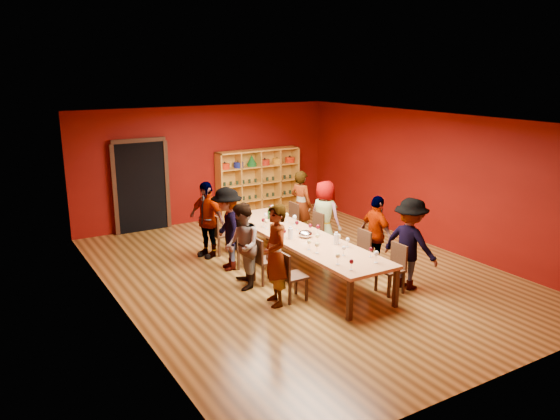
# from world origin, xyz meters

# --- Properties ---
(room_shell) EXTENTS (7.10, 9.10, 3.04)m
(room_shell) POSITION_xyz_m (0.00, 0.00, 1.50)
(room_shell) COLOR brown
(room_shell) RESTS_ON ground
(tasting_table) EXTENTS (1.10, 4.50, 0.75)m
(tasting_table) POSITION_xyz_m (0.00, 0.00, 0.70)
(tasting_table) COLOR tan
(tasting_table) RESTS_ON ground
(doorway) EXTENTS (1.40, 0.17, 2.30)m
(doorway) POSITION_xyz_m (-1.80, 4.43, 1.12)
(doorway) COLOR black
(doorway) RESTS_ON ground
(shelving_unit) EXTENTS (2.40, 0.40, 1.80)m
(shelving_unit) POSITION_xyz_m (1.40, 4.32, 0.98)
(shelving_unit) COLOR gold
(shelving_unit) RESTS_ON ground
(chair_person_left_1) EXTENTS (0.42, 0.42, 0.89)m
(chair_person_left_1) POSITION_xyz_m (-0.91, -1.01, 0.50)
(chair_person_left_1) COLOR black
(chair_person_left_1) RESTS_ON ground
(person_left_1) EXTENTS (0.59, 0.72, 1.76)m
(person_left_1) POSITION_xyz_m (-1.18, -1.01, 0.88)
(person_left_1) COLOR #567DB2
(person_left_1) RESTS_ON ground
(chair_person_left_2) EXTENTS (0.42, 0.42, 0.89)m
(chair_person_left_2) POSITION_xyz_m (-0.91, -0.07, 0.50)
(chair_person_left_2) COLOR black
(chair_person_left_2) RESTS_ON ground
(person_left_2) EXTENTS (0.65, 0.87, 1.59)m
(person_left_2) POSITION_xyz_m (-1.33, -0.07, 0.80)
(person_left_2) COLOR #4C4C51
(person_left_2) RESTS_ON ground
(chair_person_left_3) EXTENTS (0.42, 0.42, 0.89)m
(chair_person_left_3) POSITION_xyz_m (-0.91, 0.92, 0.50)
(chair_person_left_3) COLOR black
(chair_person_left_3) RESTS_ON ground
(person_left_3) EXTENTS (0.70, 1.16, 1.68)m
(person_left_3) POSITION_xyz_m (-1.15, 0.92, 0.84)
(person_left_3) COLOR #4F4F54
(person_left_3) RESTS_ON ground
(chair_person_left_4) EXTENTS (0.42, 0.42, 0.89)m
(chair_person_left_4) POSITION_xyz_m (-0.91, 1.85, 0.50)
(chair_person_left_4) COLOR black
(chair_person_left_4) RESTS_ON ground
(person_left_4) EXTENTS (0.75, 1.05, 1.64)m
(person_left_4) POSITION_xyz_m (-1.19, 1.85, 0.82)
(person_left_4) COLOR pink
(person_left_4) RESTS_ON ground
(chair_person_right_0) EXTENTS (0.42, 0.42, 0.89)m
(chair_person_right_0) POSITION_xyz_m (0.91, -1.65, 0.50)
(chair_person_right_0) COLOR black
(chair_person_right_0) RESTS_ON ground
(person_right_0) EXTENTS (0.69, 1.17, 1.69)m
(person_right_0) POSITION_xyz_m (1.27, -1.65, 0.85)
(person_right_0) COLOR pink
(person_right_0) RESTS_ON ground
(chair_person_right_1) EXTENTS (0.42, 0.42, 0.89)m
(chair_person_right_1) POSITION_xyz_m (0.91, -0.68, 0.50)
(chair_person_right_1) COLOR black
(chair_person_right_1) RESTS_ON ground
(person_right_1) EXTENTS (0.44, 0.91, 1.53)m
(person_right_1) POSITION_xyz_m (1.32, -0.68, 0.77)
(person_right_1) COLOR #C7858F
(person_right_1) RESTS_ON ground
(chair_person_right_3) EXTENTS (0.42, 0.42, 0.89)m
(chair_person_right_3) POSITION_xyz_m (0.91, 0.88, 0.50)
(chair_person_right_3) COLOR black
(chair_person_right_3) RESTS_ON ground
(person_right_3) EXTENTS (0.61, 0.85, 1.57)m
(person_right_3) POSITION_xyz_m (1.19, 0.88, 0.78)
(person_right_3) COLOR silver
(person_right_3) RESTS_ON ground
(chair_person_right_4) EXTENTS (0.42, 0.42, 0.89)m
(chair_person_right_4) POSITION_xyz_m (0.91, 1.88, 0.50)
(chair_person_right_4) COLOR black
(chair_person_right_4) RESTS_ON ground
(person_right_4) EXTENTS (0.57, 0.69, 1.63)m
(person_right_4) POSITION_xyz_m (1.22, 1.88, 0.81)
(person_right_4) COLOR #4B4C50
(person_right_4) RESTS_ON ground
(wine_glass_0) EXTENTS (0.07, 0.07, 0.18)m
(wine_glass_0) POSITION_xyz_m (-0.32, 0.95, 0.88)
(wine_glass_0) COLOR silver
(wine_glass_0) RESTS_ON tasting_table
(wine_glass_1) EXTENTS (0.08, 0.08, 0.20)m
(wine_glass_1) POSITION_xyz_m (-0.34, -1.63, 0.90)
(wine_glass_1) COLOR silver
(wine_glass_1) RESTS_ON tasting_table
(wine_glass_2) EXTENTS (0.08, 0.08, 0.19)m
(wine_glass_2) POSITION_xyz_m (0.27, 0.09, 0.89)
(wine_glass_2) COLOR silver
(wine_glass_2) RESTS_ON tasting_table
(wine_glass_3) EXTENTS (0.08, 0.08, 0.21)m
(wine_glass_3) POSITION_xyz_m (0.28, 0.99, 0.90)
(wine_glass_3) COLOR silver
(wine_glass_3) RESTS_ON tasting_table
(wine_glass_4) EXTENTS (0.07, 0.07, 0.19)m
(wine_glass_4) POSITION_xyz_m (0.35, -0.74, 0.88)
(wine_glass_4) COLOR silver
(wine_glass_4) RESTS_ON tasting_table
(wine_glass_5) EXTENTS (0.07, 0.07, 0.18)m
(wine_glass_5) POSITION_xyz_m (-0.35, 0.07, 0.88)
(wine_glass_5) COLOR silver
(wine_glass_5) RESTS_ON tasting_table
(wine_glass_6) EXTENTS (0.09, 0.09, 0.22)m
(wine_glass_6) POSITION_xyz_m (0.31, 0.73, 0.91)
(wine_glass_6) COLOR silver
(wine_glass_6) RESTS_ON tasting_table
(wine_glass_7) EXTENTS (0.07, 0.07, 0.19)m
(wine_glass_7) POSITION_xyz_m (-0.30, -1.94, 0.88)
(wine_glass_7) COLOR silver
(wine_glass_7) RESTS_ON tasting_table
(wine_glass_8) EXTENTS (0.08, 0.08, 0.19)m
(wine_glass_8) POSITION_xyz_m (-0.32, -0.74, 0.89)
(wine_glass_8) COLOR silver
(wine_glass_8) RESTS_ON tasting_table
(wine_glass_9) EXTENTS (0.09, 0.09, 0.21)m
(wine_glass_9) POSITION_xyz_m (0.32, -0.10, 0.90)
(wine_glass_9) COLOR silver
(wine_glass_9) RESTS_ON tasting_table
(wine_glass_10) EXTENTS (0.07, 0.07, 0.18)m
(wine_glass_10) POSITION_xyz_m (0.36, -0.99, 0.88)
(wine_glass_10) COLOR silver
(wine_glass_10) RESTS_ON tasting_table
(wine_glass_11) EXTENTS (0.08, 0.08, 0.20)m
(wine_glass_11) POSITION_xyz_m (-0.00, -0.54, 0.89)
(wine_glass_11) COLOR silver
(wine_glass_11) RESTS_ON tasting_table
(wine_glass_12) EXTENTS (0.07, 0.07, 0.18)m
(wine_glass_12) POSITION_xyz_m (0.38, -1.62, 0.88)
(wine_glass_12) COLOR silver
(wine_glass_12) RESTS_ON tasting_table
(wine_glass_13) EXTENTS (0.07, 0.07, 0.18)m
(wine_glass_13) POSITION_xyz_m (-0.28, 1.70, 0.88)
(wine_glass_13) COLOR silver
(wine_glass_13) RESTS_ON tasting_table
(wine_glass_14) EXTENTS (0.07, 0.07, 0.18)m
(wine_glass_14) POSITION_xyz_m (0.02, -1.32, 0.88)
(wine_glass_14) COLOR silver
(wine_glass_14) RESTS_ON tasting_table
(wine_glass_15) EXTENTS (0.08, 0.08, 0.21)m
(wine_glass_15) POSITION_xyz_m (-0.11, 1.21, 0.90)
(wine_glass_15) COLOR silver
(wine_glass_15) RESTS_ON tasting_table
(wine_glass_16) EXTENTS (0.09, 0.09, 0.21)m
(wine_glass_16) POSITION_xyz_m (-0.36, 1.82, 0.91)
(wine_glass_16) COLOR silver
(wine_glass_16) RESTS_ON tasting_table
(wine_glass_17) EXTENTS (0.08, 0.08, 0.20)m
(wine_glass_17) POSITION_xyz_m (-0.31, -0.98, 0.90)
(wine_glass_17) COLOR silver
(wine_glass_17) RESTS_ON tasting_table
(wine_glass_18) EXTENTS (0.09, 0.09, 0.22)m
(wine_glass_18) POSITION_xyz_m (0.33, 1.69, 0.91)
(wine_glass_18) COLOR silver
(wine_glass_18) RESTS_ON tasting_table
(wine_glass_19) EXTENTS (0.09, 0.09, 0.22)m
(wine_glass_19) POSITION_xyz_m (0.26, -1.90, 0.91)
(wine_glass_19) COLOR silver
(wine_glass_19) RESTS_ON tasting_table
(wine_glass_20) EXTENTS (0.08, 0.08, 0.19)m
(wine_glass_20) POSITION_xyz_m (0.36, 1.84, 0.89)
(wine_glass_20) COLOR silver
(wine_glass_20) RESTS_ON tasting_table
(wine_glass_21) EXTENTS (0.07, 0.07, 0.18)m
(wine_glass_21) POSITION_xyz_m (-0.28, -0.04, 0.88)
(wine_glass_21) COLOR silver
(wine_glass_21) RESTS_ON tasting_table
(wine_glass_22) EXTENTS (0.08, 0.08, 0.20)m
(wine_glass_22) POSITION_xyz_m (-0.33, 0.80, 0.89)
(wine_glass_22) COLOR silver
(wine_glass_22) RESTS_ON tasting_table
(wine_glass_23) EXTENTS (0.08, 0.08, 0.20)m
(wine_glass_23) POSITION_xyz_m (0.15, 0.40, 0.89)
(wine_glass_23) COLOR silver
(wine_glass_23) RESTS_ON tasting_table
(spittoon_bowl) EXTENTS (0.27, 0.27, 0.15)m
(spittoon_bowl) POSITION_xyz_m (0.03, -0.09, 0.81)
(spittoon_bowl) COLOR silver
(spittoon_bowl) RESTS_ON tasting_table
(carafe_a) EXTENTS (0.12, 0.12, 0.25)m
(carafe_a) POSITION_xyz_m (-0.28, -0.04, 0.86)
(carafe_a) COLOR silver
(carafe_a) RESTS_ON tasting_table
(carafe_b) EXTENTS (0.12, 0.12, 0.24)m
(carafe_b) POSITION_xyz_m (0.27, -0.76, 0.86)
(carafe_b) COLOR silver
(carafe_b) RESTS_ON tasting_table
(wine_bottle) EXTENTS (0.07, 0.07, 0.28)m
(wine_bottle) POSITION_xyz_m (0.08, 1.41, 0.86)
(wine_bottle) COLOR #123317
(wine_bottle) RESTS_ON tasting_table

